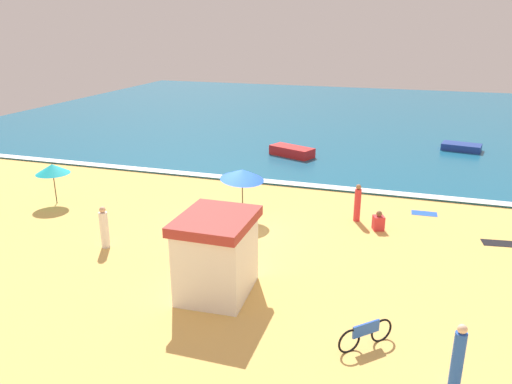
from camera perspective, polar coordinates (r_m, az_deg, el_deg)
ground_plane at (r=22.03m, az=-2.36°, el=-3.80°), size 60.00×60.00×0.00m
ocean_water at (r=48.34m, az=9.15°, el=8.55°), size 60.00×44.00×0.10m
wave_breaker_foam at (r=27.64m, az=2.09°, el=1.19°), size 57.00×0.70×0.01m
lifeguard_cabana at (r=16.29m, az=-4.53°, el=-7.09°), size 2.27×2.77×2.69m
beach_umbrella_0 at (r=22.13m, az=-1.58°, el=2.00°), size 2.69×2.68×2.39m
beach_umbrella_1 at (r=26.03m, az=-22.19°, el=2.45°), size 1.91×1.91×2.00m
parked_bicycle at (r=14.51m, az=12.39°, el=-15.55°), size 1.34×1.32×0.76m
beachgoer_0 at (r=22.06m, az=13.78°, el=-3.33°), size 0.57×0.57×0.86m
beachgoer_1 at (r=13.29m, az=21.98°, el=-17.38°), size 0.40×0.40×1.89m
beachgoer_4 at (r=20.52m, az=-16.90°, el=-3.97°), size 0.46×0.46×1.70m
beachgoer_5 at (r=22.67m, az=11.49°, el=-1.29°), size 0.34×0.34×1.71m
beachgoer_6 at (r=20.51m, az=-5.58°, el=-4.47°), size 0.50×0.50×0.91m
beach_towel_0 at (r=24.61m, az=18.63°, el=-2.33°), size 1.17×0.66×0.01m
beach_towel_1 at (r=22.52m, az=26.03°, el=-5.28°), size 1.44×0.83×0.01m
small_boat_0 at (r=37.23m, az=22.36°, el=4.77°), size 2.72×1.83×0.46m
small_boat_1 at (r=33.04m, az=4.11°, el=4.65°), size 3.15×2.25×0.61m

